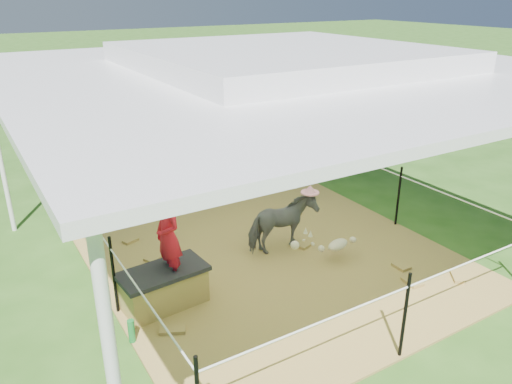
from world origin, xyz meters
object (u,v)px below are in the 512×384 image
straw_bale (164,289)px  pony (282,224)px  distant_person (187,105)px  foal (338,243)px  picnic_table_far (248,89)px  trash_barrel (260,114)px  green_bottle (131,331)px  picnic_table_near (155,108)px  woman (168,228)px

straw_bale → pony: size_ratio=0.97×
pony → distant_person: (1.67, 7.02, 0.22)m
foal → distant_person: (1.16, 7.64, 0.38)m
straw_bale → picnic_table_far: 11.90m
foal → trash_barrel: 7.27m
pony → distant_person: size_ratio=0.74×
trash_barrel → distant_person: 1.95m
green_bottle → pony: bearing=18.7°
straw_bale → picnic_table_near: (3.11, 8.55, 0.18)m
pony → picnic_table_far: bearing=-27.2°
green_bottle → picnic_table_near: picnic_table_near is taller
picnic_table_far → foal: bearing=-105.9°
green_bottle → picnic_table_far: bearing=54.1°
foal → trash_barrel: bearing=55.3°
straw_bale → trash_barrel: 8.35m
woman → picnic_table_near: 9.09m
straw_bale → picnic_table_far: (6.84, 9.74, 0.17)m
distant_person → picnic_table_near: bearing=-65.0°
picnic_table_near → green_bottle: bearing=-144.1°
straw_bale → trash_barrel: trash_barrel is taller
foal → distant_person: size_ratio=0.70×
green_bottle → distant_person: bearing=62.1°
foal → pony: bearing=117.8°
trash_barrel → woman: bearing=-128.8°
picnic_table_near → picnic_table_far: bearing=-14.3°
foal → picnic_table_near: bearing=74.0°
foal → picnic_table_near: 8.80m
green_bottle → trash_barrel: trash_barrel is taller
pony → picnic_table_near: size_ratio=0.49×
foal → picnic_table_far: 10.89m
trash_barrel → distant_person: distant_person is taller
straw_bale → distant_person: 8.26m
pony → straw_bale: bearing=101.9°
picnic_table_far → trash_barrel: bearing=-107.4°
straw_bale → foal: 2.46m
green_bottle → distant_person: size_ratio=0.20×
pony → woman: bearing=102.5°
straw_bale → picnic_table_near: size_ratio=0.47×
foal → picnic_table_near: (0.66, 8.78, 0.13)m
green_bottle → pony: 2.64m
green_bottle → pony: (2.49, 0.84, 0.28)m
trash_barrel → picnic_table_near: size_ratio=0.39×
woman → pony: 1.97m
picnic_table_far → picnic_table_near: bearing=-154.5°
green_bottle → trash_barrel: bearing=49.8°
straw_bale → picnic_table_near: picnic_table_near is taller
straw_bale → green_bottle: (-0.55, -0.45, -0.08)m
picnic_table_far → green_bottle: bearing=-118.1°
green_bottle → trash_barrel: 9.05m
woman → picnic_table_far: 11.86m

